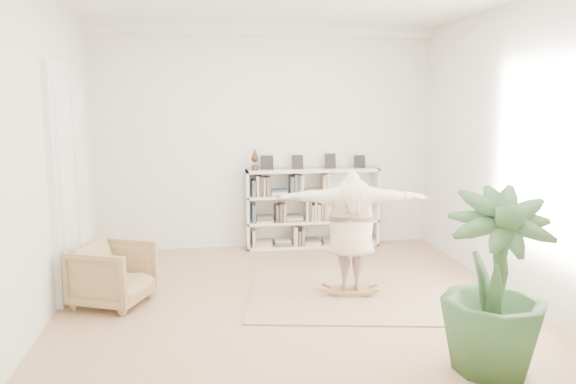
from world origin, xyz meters
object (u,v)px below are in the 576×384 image
Objects in this scene: armchair at (113,274)px; rocker_board at (350,290)px; houseplant at (495,282)px; bookshelf at (312,209)px; person at (351,227)px.

rocker_board is (2.87, -0.11, -0.30)m from armchair.
houseplant is (3.62, -2.23, 0.46)m from armchair.
rocker_board is at bearing 109.42° from houseplant.
bookshelf is 2.48m from rocker_board.
houseplant is at bearing -98.78° from armchair.
person is at bearing 36.56° from rocker_board.
armchair reaches higher than rocker_board.
rocker_board is 2.37m from houseplant.
person is 2.24m from houseplant.
bookshelf is 4.59m from houseplant.
bookshelf is 2.43m from person.
armchair is 0.44× the size of person.
rocker_board is at bearing -89.52° from bookshelf.
bookshelf is 4.19× the size of rocker_board.
person reaches higher than rocker_board.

